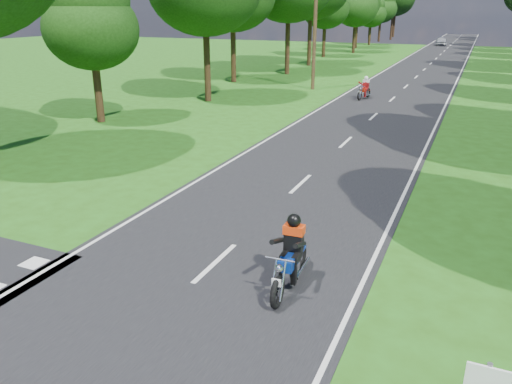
% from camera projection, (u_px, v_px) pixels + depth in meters
% --- Properties ---
extents(ground, '(160.00, 160.00, 0.00)m').
position_uv_depth(ground, '(167.00, 308.00, 9.75)').
color(ground, '#244F12').
rests_on(ground, ground).
extents(main_road, '(7.00, 140.00, 0.02)m').
position_uv_depth(main_road, '(431.00, 64.00, 52.63)').
color(main_road, black).
rests_on(main_road, ground).
extents(road_markings, '(7.40, 140.00, 0.01)m').
position_uv_depth(road_markings, '(428.00, 65.00, 51.07)').
color(road_markings, silver).
rests_on(road_markings, main_road).
extents(telegraph_pole, '(1.20, 0.26, 8.00)m').
position_uv_depth(telegraph_pole, '(315.00, 30.00, 34.63)').
color(telegraph_pole, '#382616').
rests_on(telegraph_pole, ground).
extents(rider_near_blue, '(0.72, 1.93, 1.58)m').
position_uv_depth(rider_near_blue, '(290.00, 253.00, 10.19)').
color(rider_near_blue, navy).
rests_on(rider_near_blue, main_road).
extents(rider_far_red, '(0.86, 1.80, 1.44)m').
position_uv_depth(rider_far_red, '(364.00, 88.00, 31.85)').
color(rider_far_red, '#9C1E0C').
rests_on(rider_far_red, main_road).
extents(distant_car, '(1.95, 4.08, 1.35)m').
position_uv_depth(distant_car, '(441.00, 41.00, 77.60)').
color(distant_car, '#B5B7BC').
rests_on(distant_car, main_road).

